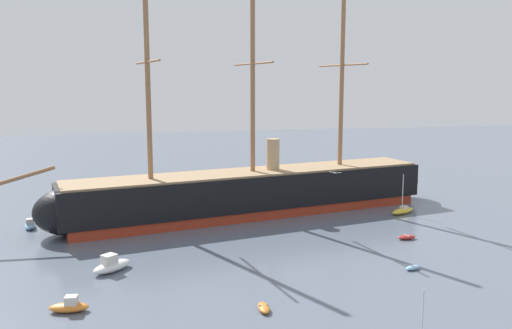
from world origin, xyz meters
name	(u,v)px	position (x,y,z in m)	size (l,w,h in m)	color
tall_ship	(253,192)	(4.89, 55.04, 3.74)	(70.79, 20.36, 34.33)	maroon
dinghy_near_centre	(264,308)	(-2.16, 19.68, 0.29)	(1.19, 2.46, 0.57)	orange
motorboat_mid_left	(69,306)	(-19.75, 23.60, 0.53)	(3.79, 2.00, 1.52)	orange
dinghy_mid_right	(413,268)	(16.92, 26.29, 0.24)	(2.19, 1.44, 0.48)	#7FB2D6
motorboat_alongside_bow	(112,265)	(-16.30, 33.56, 0.72)	(5.00, 4.68, 2.04)	silver
dinghy_alongside_stern	(407,237)	(22.14, 37.03, 0.30)	(2.57, 1.15, 0.60)	#B22D28
motorboat_far_left	(30,225)	(-28.45, 54.47, 0.52)	(1.88, 3.70, 1.49)	#7FB2D6
sailboat_far_right	(403,210)	(28.61, 49.85, 0.55)	(5.20, 3.42, 6.53)	gold
sailboat_distant_centre	(233,201)	(3.23, 63.40, 0.41)	(3.88, 1.68, 4.89)	silver
seagull_in_flight	(335,173)	(4.17, 18.67, 12.96)	(0.98, 0.79, 0.13)	silver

